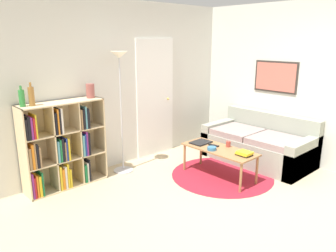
{
  "coord_description": "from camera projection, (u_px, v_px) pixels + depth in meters",
  "views": [
    {
      "loc": [
        -3.06,
        -1.87,
        2.02
      ],
      "look_at": [
        -0.11,
        1.35,
        0.85
      ],
      "focal_mm": 35.0,
      "sensor_mm": 36.0,
      "label": 1
    }
  ],
  "objects": [
    {
      "name": "book_stack_on_table",
      "position": [
        244.0,
        153.0,
        4.54
      ],
      "size": [
        0.17,
        0.2,
        0.06
      ],
      "color": "black",
      "rests_on": "coffee_table"
    },
    {
      "name": "bookshelf",
      "position": [
        60.0,
        147.0,
        4.48
      ],
      "size": [
        1.13,
        0.34,
        1.2
      ],
      "color": "beige",
      "rests_on": "ground_plane"
    },
    {
      "name": "floor_lamp",
      "position": [
        120.0,
        82.0,
        4.81
      ],
      "size": [
        0.3,
        0.3,
        1.84
      ],
      "color": "#B7B7BC",
      "rests_on": "ground_plane"
    },
    {
      "name": "laptop",
      "position": [
        201.0,
        142.0,
        5.08
      ],
      "size": [
        0.32,
        0.25,
        0.02
      ],
      "color": "black",
      "rests_on": "coffee_table"
    },
    {
      "name": "coffee_table",
      "position": [
        219.0,
        152.0,
        4.84
      ],
      "size": [
        0.47,
        1.14,
        0.45
      ],
      "color": "#996B42",
      "rests_on": "ground_plane"
    },
    {
      "name": "vase_on_shelf",
      "position": [
        90.0,
        91.0,
        4.62
      ],
      "size": [
        0.12,
        0.12,
        0.2
      ],
      "color": "#934C47",
      "rests_on": "bookshelf"
    },
    {
      "name": "couch",
      "position": [
        260.0,
        145.0,
        5.55
      ],
      "size": [
        0.92,
        1.74,
        0.79
      ],
      "color": "gray",
      "rests_on": "ground_plane"
    },
    {
      "name": "bottle_middle",
      "position": [
        31.0,
        96.0,
        4.07
      ],
      "size": [
        0.07,
        0.07,
        0.29
      ],
      "color": "olive",
      "rests_on": "bookshelf"
    },
    {
      "name": "wall_back",
      "position": [
        127.0,
        85.0,
        5.29
      ],
      "size": [
        7.13,
        0.11,
        2.6
      ],
      "color": "silver",
      "rests_on": "ground_plane"
    },
    {
      "name": "remote",
      "position": [
        214.0,
        145.0,
        4.94
      ],
      "size": [
        0.07,
        0.17,
        0.02
      ],
      "color": "black",
      "rests_on": "coffee_table"
    },
    {
      "name": "ground_plane",
      "position": [
        252.0,
        216.0,
        3.85
      ],
      "size": [
        14.0,
        14.0,
        0.0
      ],
      "primitive_type": "plane",
      "color": "tan"
    },
    {
      "name": "rug",
      "position": [
        222.0,
        175.0,
        4.99
      ],
      "size": [
        1.53,
        1.53,
        0.01
      ],
      "color": "maroon",
      "rests_on": "ground_plane"
    },
    {
      "name": "bowl",
      "position": [
        212.0,
        149.0,
        4.76
      ],
      "size": [
        0.13,
        0.13,
        0.05
      ],
      "color": "teal",
      "rests_on": "coffee_table"
    },
    {
      "name": "wall_right",
      "position": [
        265.0,
        81.0,
        5.75
      ],
      "size": [
        0.08,
        5.45,
        2.6
      ],
      "color": "silver",
      "rests_on": "ground_plane"
    },
    {
      "name": "bottle_left",
      "position": [
        22.0,
        98.0,
        4.02
      ],
      "size": [
        0.07,
        0.07,
        0.26
      ],
      "color": "#2D8438",
      "rests_on": "bookshelf"
    },
    {
      "name": "cup",
      "position": [
        228.0,
        144.0,
        4.89
      ],
      "size": [
        0.07,
        0.07,
        0.09
      ],
      "color": "#A33D33",
      "rests_on": "coffee_table"
    }
  ]
}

